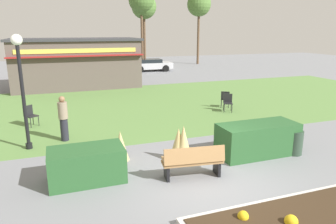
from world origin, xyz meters
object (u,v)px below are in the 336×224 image
object	(u,v)px
parked_car_center_slot	(101,66)
tree_left_bg	(199,5)
lamppost_mid	(21,78)
food_kiosk	(77,63)
cafe_chair_west	(225,98)
trash_bin	(295,142)
person_strolling	(63,118)
cafe_chair_east	(30,114)
parked_car_east_slot	(150,65)
tree_right_bg	(144,7)
tree_center_bg	(141,1)
park_bench	(193,162)
parked_car_west_slot	(44,69)
cafe_chair_center	(228,101)

from	to	relation	value
parked_car_center_slot	tree_left_bg	xyz separation A→B (m)	(12.40, 4.68, 6.22)
lamppost_mid	food_kiosk	bearing A→B (deg)	78.08
food_kiosk	cafe_chair_west	distance (m)	11.60
trash_bin	person_strolling	size ratio (longest dim) A/B	0.47
cafe_chair_east	parked_car_east_slot	xyz separation A→B (m)	(10.29, 16.30, 0.12)
trash_bin	parked_car_east_slot	bearing A→B (deg)	85.29
parked_car_center_slot	tree_right_bg	bearing A→B (deg)	42.31
parked_car_center_slot	tree_center_bg	size ratio (longest dim) A/B	0.50
park_bench	tree_center_bg	size ratio (longest dim) A/B	0.20
tree_left_bg	tree_right_bg	world-z (taller)	tree_left_bg
lamppost_mid	tree_left_bg	world-z (taller)	tree_left_bg
parked_car_west_slot	parked_car_east_slot	bearing A→B (deg)	-0.00
cafe_chair_west	tree_left_bg	size ratio (longest dim) A/B	0.11
lamppost_mid	cafe_chair_center	bearing A→B (deg)	13.52
cafe_chair_west	tree_right_bg	bearing A→B (deg)	85.49
food_kiosk	parked_car_east_slot	size ratio (longest dim) A/B	2.07
trash_bin	tree_center_bg	xyz separation A→B (m)	(2.33, 27.37, 6.71)
tree_left_bg	food_kiosk	bearing A→B (deg)	-142.34
park_bench	trash_bin	xyz separation A→B (m)	(3.88, 0.45, -0.08)
food_kiosk	tree_center_bg	world-z (taller)	tree_center_bg
parked_car_west_slot	cafe_chair_west	bearing A→B (deg)	-60.36
parked_car_east_slot	tree_right_bg	world-z (taller)	tree_right_bg
cafe_chair_center	parked_car_west_slot	size ratio (longest dim) A/B	0.21
lamppost_mid	tree_center_bg	world-z (taller)	tree_center_bg
food_kiosk	cafe_chair_west	xyz separation A→B (m)	(6.84, -9.30, -1.21)
lamppost_mid	trash_bin	xyz separation A→B (m)	(8.32, -3.51, -2.06)
person_strolling	parked_car_east_slot	world-z (taller)	person_strolling
park_bench	lamppost_mid	world-z (taller)	lamppost_mid
trash_bin	parked_car_east_slot	distance (m)	22.77
trash_bin	tree_center_bg	world-z (taller)	tree_center_bg
person_strolling	tree_center_bg	bearing A→B (deg)	151.36
parked_car_west_slot	tree_center_bg	xyz separation A→B (m)	(10.46, 4.68, 6.47)
lamppost_mid	parked_car_center_slot	size ratio (longest dim) A/B	0.91
cafe_chair_center	cafe_chair_east	bearing A→B (deg)	175.79
lamppost_mid	person_strolling	distance (m)	2.05
cafe_chair_east	park_bench	bearing A→B (deg)	-56.44
cafe_chair_west	cafe_chair_center	distance (m)	0.81
cafe_chair_west	parked_car_east_slot	world-z (taller)	parked_car_east_slot
cafe_chair_west	tree_right_bg	world-z (taller)	tree_right_bg
person_strolling	tree_left_bg	xyz separation A→B (m)	(16.41, 23.41, 6.01)
food_kiosk	parked_car_center_slot	size ratio (longest dim) A/B	2.07
parked_car_east_slot	tree_center_bg	size ratio (longest dim) A/B	0.50
cafe_chair_center	parked_car_center_slot	xyz separation A→B (m)	(-3.91, 16.98, 0.12)
parked_car_west_slot	cafe_chair_center	bearing A→B (deg)	-62.21
food_kiosk	cafe_chair_east	world-z (taller)	food_kiosk
cafe_chair_west	parked_car_center_slot	size ratio (longest dim) A/B	0.21
cafe_chair_west	parked_car_center_slot	xyz separation A→B (m)	(-4.20, 16.22, 0.12)
trash_bin	tree_right_bg	size ratio (longest dim) A/B	0.10
cafe_chair_west	tree_center_bg	distance (m)	21.95
park_bench	tree_center_bg	xyz separation A→B (m)	(6.21, 27.83, 6.63)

